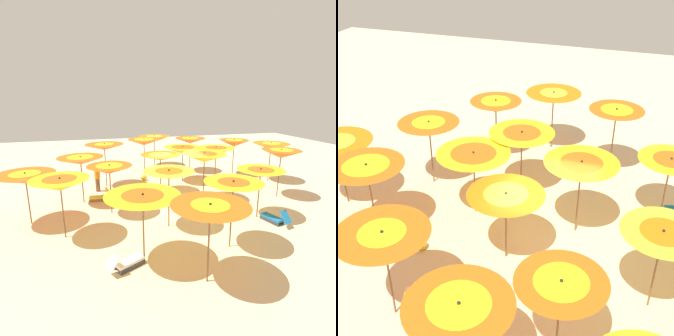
% 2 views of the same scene
% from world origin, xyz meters
% --- Properties ---
extents(ground, '(43.12, 43.12, 0.04)m').
position_xyz_m(ground, '(0.00, 0.00, -0.02)').
color(ground, beige).
extents(beach_umbrella_2, '(1.95, 1.95, 2.18)m').
position_xyz_m(beach_umbrella_2, '(-2.81, 3.08, 1.96)').
color(beach_umbrella_2, brown).
rests_on(beach_umbrella_2, ground).
extents(beach_umbrella_3, '(1.92, 1.92, 2.54)m').
position_xyz_m(beach_umbrella_3, '(-5.22, 1.16, 2.27)').
color(beach_umbrella_3, brown).
rests_on(beach_umbrella_3, ground).
extents(beach_umbrella_4, '(2.14, 2.14, 2.41)m').
position_xyz_m(beach_umbrella_4, '(-6.43, -1.37, 2.17)').
color(beach_umbrella_4, brown).
rests_on(beach_umbrella_4, ground).
extents(beach_umbrella_6, '(1.96, 1.96, 2.37)m').
position_xyz_m(beach_umbrella_6, '(1.09, 2.95, 2.15)').
color(beach_umbrella_6, brown).
rests_on(beach_umbrella_6, ground).
extents(beach_umbrella_7, '(2.14, 2.14, 2.46)m').
position_xyz_m(beach_umbrella_7, '(-1.31, 0.65, 2.19)').
color(beach_umbrella_7, brown).
rests_on(beach_umbrella_7, ground).
extents(beach_umbrella_8, '(2.16, 2.16, 2.28)m').
position_xyz_m(beach_umbrella_8, '(-2.95, -1.59, 2.03)').
color(beach_umbrella_8, brown).
rests_on(beach_umbrella_8, ground).
extents(beach_umbrella_9, '(1.92, 1.92, 2.40)m').
position_xyz_m(beach_umbrella_9, '(-4.97, -3.22, 2.13)').
color(beach_umbrella_9, brown).
rests_on(beach_umbrella_9, ground).
extents(beach_umbrella_11, '(1.94, 1.94, 2.26)m').
position_xyz_m(beach_umbrella_11, '(3.22, 1.09, 2.03)').
color(beach_umbrella_11, brown).
rests_on(beach_umbrella_11, ground).
extents(beach_umbrella_12, '(2.08, 2.08, 2.18)m').
position_xyz_m(beach_umbrella_12, '(0.50, -0.98, 1.96)').
color(beach_umbrella_12, brown).
rests_on(beach_umbrella_12, ground).
extents(beach_umbrella_13, '(2.28, 2.28, 2.20)m').
position_xyz_m(beach_umbrella_13, '(-1.26, -2.61, 1.94)').
color(beach_umbrella_13, brown).
rests_on(beach_umbrella_13, ground).
extents(beach_umbrella_14, '(2.08, 2.08, 2.40)m').
position_xyz_m(beach_umbrella_14, '(-2.46, -4.70, 2.16)').
color(beach_umbrella_14, brown).
rests_on(beach_umbrella_14, ground).
extents(beach_umbrella_16, '(2.14, 2.14, 2.35)m').
position_xyz_m(beach_umbrella_16, '(4.48, -0.56, 2.11)').
color(beach_umbrella_16, brown).
rests_on(beach_umbrella_16, ground).
extents(beach_umbrella_17, '(2.16, 2.16, 2.53)m').
position_xyz_m(beach_umbrella_17, '(3.29, -2.89, 2.30)').
color(beach_umbrella_17, brown).
rests_on(beach_umbrella_17, ground).
extents(beach_umbrella_18, '(2.17, 2.17, 2.38)m').
position_xyz_m(beach_umbrella_18, '(0.66, -5.06, 2.13)').
color(beach_umbrella_18, brown).
rests_on(beach_umbrella_18, ground).
extents(beachgoer_0, '(0.30, 0.30, 1.60)m').
position_xyz_m(beachgoer_0, '(3.79, -2.04, 0.83)').
color(beachgoer_0, brown).
rests_on(beachgoer_0, ground).
extents(beach_ball, '(0.36, 0.36, 0.36)m').
position_xyz_m(beach_ball, '(1.00, -3.41, 0.18)').
color(beach_ball, yellow).
rests_on(beach_ball, ground).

